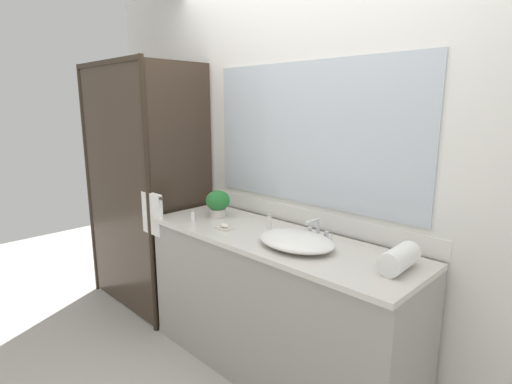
{
  "coord_description": "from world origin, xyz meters",
  "views": [
    {
      "loc": [
        1.54,
        -1.71,
        1.67
      ],
      "look_at": [
        -0.15,
        0.0,
        1.15
      ],
      "focal_mm": 28.32,
      "sensor_mm": 36.0,
      "label": 1
    }
  ],
  "objects_px": {
    "rolled_towel_near_edge": "(399,259)",
    "soap_dish": "(225,227)",
    "amenity_bottle_shampoo": "(193,216)",
    "potted_plant": "(218,202)",
    "sink_basin": "(296,241)",
    "amenity_bottle_conditioner": "(269,222)",
    "faucet": "(317,232)"
  },
  "relations": [
    {
      "from": "potted_plant",
      "to": "rolled_towel_near_edge",
      "type": "height_order",
      "value": "potted_plant"
    },
    {
      "from": "soap_dish",
      "to": "rolled_towel_near_edge",
      "type": "distance_m",
      "value": 1.09
    },
    {
      "from": "potted_plant",
      "to": "rolled_towel_near_edge",
      "type": "relative_size",
      "value": 0.77
    },
    {
      "from": "faucet",
      "to": "amenity_bottle_conditioner",
      "type": "distance_m",
      "value": 0.34
    },
    {
      "from": "amenity_bottle_conditioner",
      "to": "rolled_towel_near_edge",
      "type": "bearing_deg",
      "value": -3.23
    },
    {
      "from": "sink_basin",
      "to": "faucet",
      "type": "xyz_separation_m",
      "value": [
        0.0,
        0.19,
        0.01
      ]
    },
    {
      "from": "rolled_towel_near_edge",
      "to": "soap_dish",
      "type": "bearing_deg",
      "value": -171.76
    },
    {
      "from": "amenity_bottle_shampoo",
      "to": "potted_plant",
      "type": "bearing_deg",
      "value": 77.19
    },
    {
      "from": "potted_plant",
      "to": "amenity_bottle_conditioner",
      "type": "xyz_separation_m",
      "value": [
        0.45,
        0.05,
        -0.06
      ]
    },
    {
      "from": "sink_basin",
      "to": "faucet",
      "type": "height_order",
      "value": "faucet"
    },
    {
      "from": "sink_basin",
      "to": "amenity_bottle_shampoo",
      "type": "height_order",
      "value": "same"
    },
    {
      "from": "rolled_towel_near_edge",
      "to": "sink_basin",
      "type": "bearing_deg",
      "value": -170.51
    },
    {
      "from": "soap_dish",
      "to": "rolled_towel_near_edge",
      "type": "xyz_separation_m",
      "value": [
        1.08,
        0.16,
        0.04
      ]
    },
    {
      "from": "faucet",
      "to": "rolled_towel_near_edge",
      "type": "xyz_separation_m",
      "value": [
        0.55,
        -0.1,
        0.02
      ]
    },
    {
      "from": "faucet",
      "to": "amenity_bottle_shampoo",
      "type": "height_order",
      "value": "faucet"
    },
    {
      "from": "soap_dish",
      "to": "amenity_bottle_shampoo",
      "type": "height_order",
      "value": "amenity_bottle_shampoo"
    },
    {
      "from": "soap_dish",
      "to": "amenity_bottle_shampoo",
      "type": "bearing_deg",
      "value": -174.67
    },
    {
      "from": "sink_basin",
      "to": "rolled_towel_near_edge",
      "type": "height_order",
      "value": "rolled_towel_near_edge"
    },
    {
      "from": "amenity_bottle_shampoo",
      "to": "rolled_towel_near_edge",
      "type": "xyz_separation_m",
      "value": [
        1.37,
        0.18,
        0.02
      ]
    },
    {
      "from": "soap_dish",
      "to": "amenity_bottle_conditioner",
      "type": "relative_size",
      "value": 1.05
    },
    {
      "from": "sink_basin",
      "to": "potted_plant",
      "type": "height_order",
      "value": "potted_plant"
    },
    {
      "from": "faucet",
      "to": "amenity_bottle_conditioner",
      "type": "bearing_deg",
      "value": -171.73
    },
    {
      "from": "sink_basin",
      "to": "amenity_bottle_conditioner",
      "type": "relative_size",
      "value": 4.83
    },
    {
      "from": "amenity_bottle_conditioner",
      "to": "sink_basin",
      "type": "bearing_deg",
      "value": -22.94
    },
    {
      "from": "amenity_bottle_conditioner",
      "to": "faucet",
      "type": "bearing_deg",
      "value": 8.27
    },
    {
      "from": "rolled_towel_near_edge",
      "to": "faucet",
      "type": "bearing_deg",
      "value": 169.82
    },
    {
      "from": "amenity_bottle_conditioner",
      "to": "potted_plant",
      "type": "bearing_deg",
      "value": -173.83
    },
    {
      "from": "potted_plant",
      "to": "rolled_towel_near_edge",
      "type": "bearing_deg",
      "value": -0.08
    },
    {
      "from": "faucet",
      "to": "soap_dish",
      "type": "relative_size",
      "value": 1.7
    },
    {
      "from": "rolled_towel_near_edge",
      "to": "amenity_bottle_conditioner",
      "type": "bearing_deg",
      "value": 176.77
    },
    {
      "from": "soap_dish",
      "to": "amenity_bottle_shampoo",
      "type": "xyz_separation_m",
      "value": [
        -0.3,
        -0.03,
        0.02
      ]
    },
    {
      "from": "sink_basin",
      "to": "faucet",
      "type": "distance_m",
      "value": 0.19
    }
  ]
}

